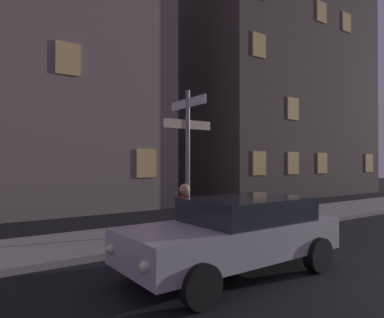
# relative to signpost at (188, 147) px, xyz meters

# --- Properties ---
(sidewalk_kerb) EXTENTS (40.00, 2.69, 0.14)m
(sidewalk_kerb) POSITION_rel_signpost_xyz_m (0.98, 0.47, -2.39)
(sidewalk_kerb) COLOR gray
(sidewalk_kerb) RESTS_ON ground_plane
(signpost) EXTENTS (1.52, 1.66, 3.87)m
(signpost) POSITION_rel_signpost_xyz_m (0.00, 0.00, 0.00)
(signpost) COLOR gray
(signpost) RESTS_ON sidewalk_kerb
(car_far_trailing) EXTENTS (4.29, 2.01, 1.37)m
(car_far_trailing) POSITION_rel_signpost_xyz_m (-0.95, -3.02, -1.70)
(car_far_trailing) COLOR #B7B7BC
(car_far_trailing) RESTS_ON ground_plane
(cyclist) EXTENTS (1.82, 0.37, 1.61)m
(cyclist) POSITION_rel_signpost_xyz_m (-1.43, -2.11, -1.71)
(cyclist) COLOR black
(cyclist) RESTS_ON ground_plane
(building_left_block) EXTENTS (12.87, 7.16, 14.62)m
(building_left_block) POSITION_rel_signpost_xyz_m (-3.45, 8.79, 4.85)
(building_left_block) COLOR slate
(building_left_block) RESTS_ON ground_plane
(building_right_block) EXTENTS (12.83, 7.80, 14.79)m
(building_right_block) POSITION_rel_signpost_xyz_m (12.33, 8.26, 4.94)
(building_right_block) COLOR #4C443D
(building_right_block) RESTS_ON ground_plane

